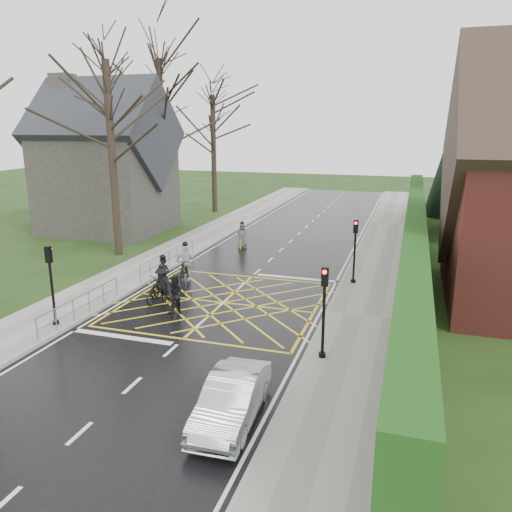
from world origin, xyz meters
The scene contains 22 objects.
ground centered at (0.00, 0.00, 0.00)m, with size 120.00×120.00×0.00m, color black.
road centered at (0.00, 0.00, 0.01)m, with size 9.00×80.00×0.01m, color black.
sidewalk_right centered at (6.00, 0.00, 0.07)m, with size 3.00×80.00×0.15m, color gray.
sidewalk_left centered at (-6.00, 0.00, 0.07)m, with size 3.00×80.00×0.15m, color gray.
stone_wall centered at (7.75, 6.00, 0.35)m, with size 0.50×38.00×0.70m, color slate.
hedge centered at (7.75, 6.00, 2.10)m, with size 0.90×38.00×2.80m, color black.
conifer centered at (10.75, 26.00, 4.99)m, with size 4.60×4.60×10.00m.
church centered at (-13.54, 12.00, 4.93)m, with size 8.80×7.80×11.00m.
tree_near centered at (-9.00, 6.00, 7.91)m, with size 9.24×9.24×11.44m.
tree_mid centered at (-10.00, 14.00, 8.63)m, with size 10.08×10.08×12.48m.
tree_far centered at (-9.30, 22.00, 7.19)m, with size 8.40×8.40×10.40m.
railing_south centered at (-4.65, -3.50, 0.78)m, with size 0.05×5.04×1.03m.
railing_north centered at (-4.65, 4.00, 0.79)m, with size 0.05×6.04×1.03m.
traffic_light_ne centered at (5.10, 4.20, 1.66)m, with size 0.24×0.31×3.21m.
traffic_light_se centered at (5.10, -4.20, 1.66)m, with size 0.24×0.31×3.21m.
traffic_light_sw centered at (-5.10, -4.50, 1.66)m, with size 0.24×0.31×3.21m.
cyclist_rear centered at (-3.02, 0.26, 0.61)m, with size 0.83×1.97×1.87m.
cyclist_back centered at (-1.33, -1.88, 0.65)m, with size 0.88×1.78×1.71m.
cyclist_mid centered at (-2.61, -0.68, 0.62)m, with size 1.13×1.84×1.69m.
cyclist_front centered at (-2.95, 2.46, 0.74)m, with size 1.14×2.06×1.99m.
cyclist_lead centered at (-2.54, 9.85, 0.58)m, with size 0.97×1.82×1.68m.
car centered at (3.45, -8.27, 0.61)m, with size 1.30×3.73×1.23m, color #AFB1B7.
Camera 1 is at (7.53, -19.13, 7.51)m, focal length 35.00 mm.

